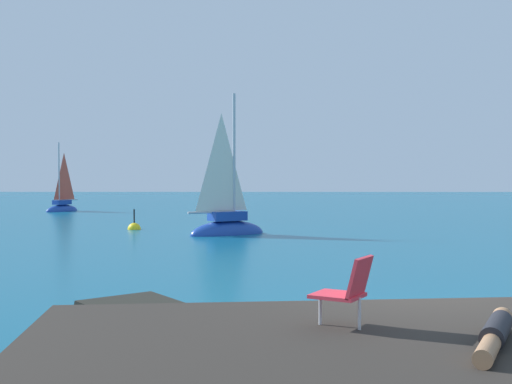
# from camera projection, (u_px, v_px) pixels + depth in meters

# --- Properties ---
(ground_plane) EXTENTS (160.00, 160.00, 0.00)m
(ground_plane) POSITION_uv_depth(u_px,v_px,m) (425.00, 332.00, 9.63)
(ground_plane) COLOR #0F5675
(shore_ledge) EXTENTS (8.42, 5.00, 0.61)m
(shore_ledge) POSITION_uv_depth(u_px,v_px,m) (407.00, 367.00, 6.84)
(shore_ledge) COLOR #2D2823
(shore_ledge) RESTS_ON ground
(boulder_seaward) EXTENTS (2.00, 2.00, 1.12)m
(boulder_seaward) POSITION_uv_depth(u_px,v_px,m) (141.00, 335.00, 9.46)
(boulder_seaward) COLOR #2A2922
(boulder_seaward) RESTS_ON ground
(boulder_inland) EXTENTS (1.22, 1.42, 0.73)m
(boulder_inland) POSITION_uv_depth(u_px,v_px,m) (158.00, 345.00, 8.90)
(boulder_inland) COLOR #2F2B1E
(boulder_inland) RESTS_ON ground
(sailboat_near) EXTENTS (3.24, 2.55, 5.98)m
(sailboat_near) POSITION_uv_depth(u_px,v_px,m) (227.00, 226.00, 25.45)
(sailboat_near) COLOR #193D99
(sailboat_near) RESTS_ON ground
(sailboat_far) EXTENTS (1.97, 2.61, 4.77)m
(sailboat_far) POSITION_uv_depth(u_px,v_px,m) (62.00, 207.00, 41.72)
(sailboat_far) COLOR #193D99
(sailboat_far) RESTS_ON ground
(person_sunbather) EXTENTS (0.90, 1.64, 0.25)m
(person_sunbather) POSITION_uv_depth(u_px,v_px,m) (495.00, 333.00, 6.56)
(person_sunbather) COLOR black
(person_sunbather) RESTS_ON shore_ledge
(beach_chair) EXTENTS (0.75, 0.71, 0.80)m
(beach_chair) POSITION_uv_depth(u_px,v_px,m) (347.00, 288.00, 7.27)
(beach_chair) COLOR #E03342
(beach_chair) RESTS_ON shore_ledge
(marker_buoy) EXTENTS (0.56, 0.56, 1.13)m
(marker_buoy) POSITION_uv_depth(u_px,v_px,m) (134.00, 229.00, 27.85)
(marker_buoy) COLOR yellow
(marker_buoy) RESTS_ON ground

